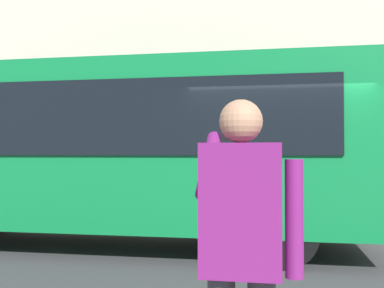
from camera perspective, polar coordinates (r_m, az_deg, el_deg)
The scene contains 4 objects.
ground_plane at distance 7.29m, azimuth 10.82°, elevation -13.66°, with size 60.00×60.00×0.00m, color #38383A.
building_facade_far at distance 14.60m, azimuth 10.51°, elevation 16.42°, with size 28.00×1.55×12.00m.
red_bus at distance 8.00m, azimuth -11.10°, elevation -0.41°, with size 9.05×2.54×3.08m.
pedestrian_photographer at distance 2.33m, azimuth 6.31°, elevation -12.00°, with size 0.53×0.52×1.70m.
Camera 1 is at (0.07, 7.12, 1.58)m, focal length 42.39 mm.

